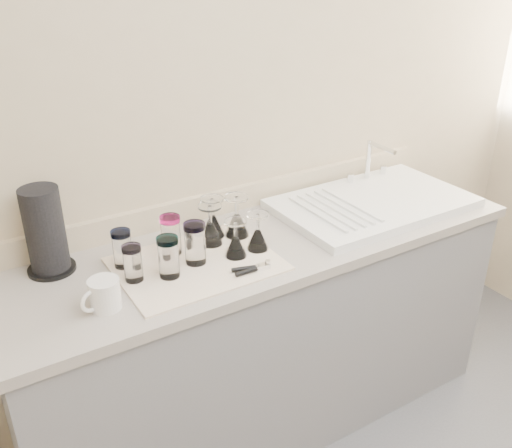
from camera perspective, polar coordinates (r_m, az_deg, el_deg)
counter_unit at (r=2.42m, az=0.74°, el=-10.87°), size 2.06×0.62×0.90m
sink_unit at (r=2.48m, az=11.60°, el=2.15°), size 0.82×0.50×0.22m
dish_towel at (r=2.01m, az=-5.96°, el=-3.99°), size 0.55×0.42×0.01m
tumbler_teal at (r=2.00m, az=-13.23°, el=-2.39°), size 0.07×0.07×0.14m
tumbler_purple at (r=2.05m, az=-8.51°, el=-1.07°), size 0.07×0.07×0.15m
tumbler_magenta at (r=1.92m, az=-12.22°, el=-3.82°), size 0.06×0.06×0.13m
tumbler_blue at (r=1.91m, az=-8.75°, el=-3.26°), size 0.07×0.07×0.14m
tumbler_lavender at (r=1.98m, az=-6.12°, el=-1.90°), size 0.08×0.08×0.15m
goblet_back_left at (r=2.11m, az=-4.55°, el=-0.67°), size 0.09×0.09×0.16m
goblet_back_right at (r=2.16m, az=-1.92°, el=0.17°), size 0.09×0.09×0.16m
goblet_front_left at (r=2.02m, az=-2.05°, el=-2.02°), size 0.08×0.08×0.14m
goblet_front_right at (r=2.07m, az=0.17°, el=-1.30°), size 0.08×0.08×0.14m
goblet_extra at (r=2.16m, az=-4.35°, el=0.08°), size 0.09×0.09×0.16m
can_opener at (r=1.95m, az=-0.41°, el=-4.50°), size 0.13×0.06×0.02m
white_mug at (r=1.82m, az=-14.97°, el=-6.84°), size 0.15×0.12×0.10m
paper_towel_roll at (r=2.03m, az=-20.33°, el=-0.74°), size 0.16×0.16×0.30m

